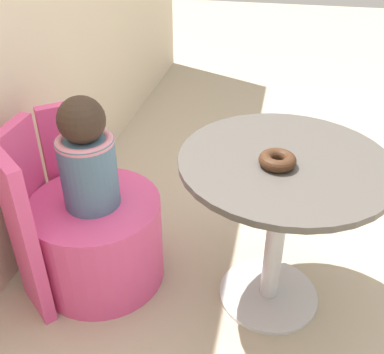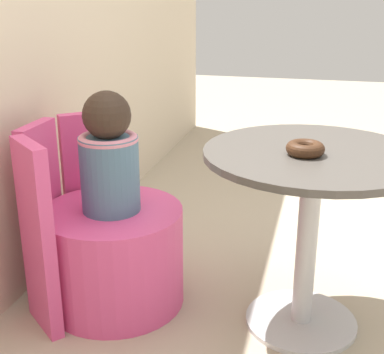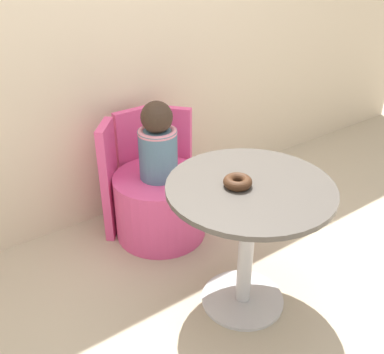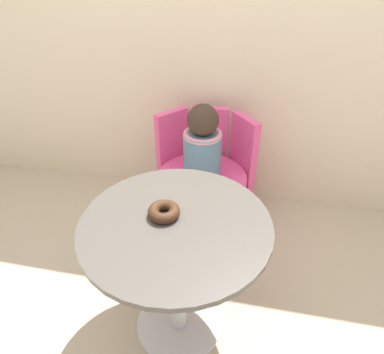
{
  "view_description": "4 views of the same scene",
  "coord_description": "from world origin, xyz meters",
  "px_view_note": "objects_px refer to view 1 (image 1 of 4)",
  "views": [
    {
      "loc": [
        -1.31,
        -0.01,
        1.5
      ],
      "look_at": [
        0.1,
        0.29,
        0.57
      ],
      "focal_mm": 42.0,
      "sensor_mm": 36.0,
      "label": 1
    },
    {
      "loc": [
        -1.71,
        -0.08,
        1.22
      ],
      "look_at": [
        0.09,
        0.39,
        0.56
      ],
      "focal_mm": 50.0,
      "sensor_mm": 36.0,
      "label": 2
    },
    {
      "loc": [
        -1.12,
        -1.29,
        1.7
      ],
      "look_at": [
        0.02,
        0.29,
        0.6
      ],
      "focal_mm": 42.0,
      "sensor_mm": 36.0,
      "label": 3
    },
    {
      "loc": [
        0.35,
        -1.01,
        1.6
      ],
      "look_at": [
        0.08,
        0.35,
        0.63
      ],
      "focal_mm": 32.0,
      "sensor_mm": 36.0,
      "label": 4
    }
  ],
  "objects_px": {
    "child_figure": "(87,157)",
    "donut": "(277,160)",
    "round_table": "(281,198)",
    "tub_chair": "(99,240)"
  },
  "relations": [
    {
      "from": "child_figure",
      "to": "donut",
      "type": "distance_m",
      "value": 0.73
    },
    {
      "from": "tub_chair",
      "to": "child_figure",
      "type": "distance_m",
      "value": 0.42
    },
    {
      "from": "round_table",
      "to": "donut",
      "type": "height_order",
      "value": "donut"
    },
    {
      "from": "child_figure",
      "to": "donut",
      "type": "relative_size",
      "value": 3.6
    },
    {
      "from": "tub_chair",
      "to": "donut",
      "type": "distance_m",
      "value": 0.88
    },
    {
      "from": "tub_chair",
      "to": "donut",
      "type": "bearing_deg",
      "value": -92.39
    },
    {
      "from": "round_table",
      "to": "child_figure",
      "type": "xyz_separation_m",
      "value": [
        -0.02,
        0.75,
        0.1
      ]
    },
    {
      "from": "tub_chair",
      "to": "round_table",
      "type": "bearing_deg",
      "value": -88.22
    },
    {
      "from": "child_figure",
      "to": "tub_chair",
      "type": "bearing_deg",
      "value": 90.0
    },
    {
      "from": "round_table",
      "to": "child_figure",
      "type": "bearing_deg",
      "value": 91.78
    }
  ]
}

